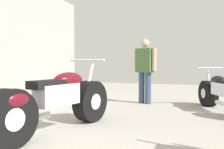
# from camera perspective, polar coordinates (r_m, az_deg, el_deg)

# --- Properties ---
(ground_plane) EXTENTS (16.40, 16.40, 0.00)m
(ground_plane) POSITION_cam_1_polar(r_m,az_deg,el_deg) (4.15, 4.50, -11.23)
(ground_plane) COLOR #A8A399
(motorcycle_maroon_cruiser) EXTENTS (0.85, 2.27, 1.06)m
(motorcycle_maroon_cruiser) POSITION_cam_1_polar(r_m,az_deg,el_deg) (3.60, -13.07, -6.21)
(motorcycle_maroon_cruiser) COLOR black
(motorcycle_maroon_cruiser) RESTS_ON ground_plane
(motorcycle_black_naked) EXTENTS (0.97, 1.88, 0.91)m
(motorcycle_black_naked) POSITION_cam_1_polar(r_m,az_deg,el_deg) (5.52, 24.35, -4.11)
(motorcycle_black_naked) COLOR black
(motorcycle_black_naked) RESTS_ON ground_plane
(mechanic_in_blue) EXTENTS (0.63, 0.38, 1.60)m
(mechanic_in_blue) POSITION_cam_1_polar(r_m,az_deg,el_deg) (6.15, 7.62, 1.73)
(mechanic_in_blue) COLOR #384766
(mechanic_in_blue) RESTS_ON ground_plane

